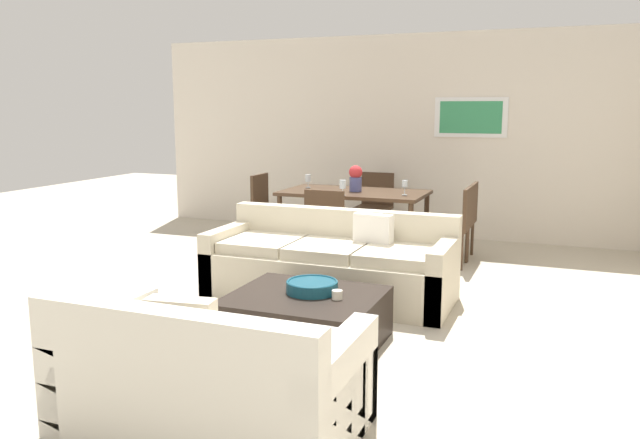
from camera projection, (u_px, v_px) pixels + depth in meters
name	position (u px, v px, depth m)	size (l,w,h in m)	color
ground_plane	(327.00, 309.00, 5.55)	(18.00, 18.00, 0.00)	#BCB29E
back_wall_unit	(443.00, 137.00, 8.43)	(8.40, 0.09, 2.70)	silver
sofa_beige	(331.00, 266.00, 5.84)	(2.23, 0.90, 0.78)	beige
loveseat_white	(209.00, 379.00, 3.42)	(1.60, 0.90, 0.78)	silver
coffee_table	(305.00, 319.00, 4.69)	(1.08, 0.95, 0.38)	black
decorative_bowl	(312.00, 286.00, 4.71)	(0.39, 0.39, 0.09)	navy
candle_jar	(337.00, 295.00, 4.54)	(0.08, 0.08, 0.06)	silver
dining_table	(354.00, 197.00, 7.58)	(1.70, 0.94, 0.75)	#422D1E
dining_chair_right_far	(463.00, 215.00, 7.35)	(0.44, 0.44, 0.88)	#422D1E
dining_chair_head	(375.00, 201.00, 8.42)	(0.44, 0.44, 0.88)	#422D1E
dining_chair_left_far	(268.00, 203.00, 8.26)	(0.44, 0.44, 0.88)	#422D1E
dining_chair_foot	(328.00, 224.00, 6.81)	(0.44, 0.44, 0.88)	#422D1E
dining_chair_right_near	(457.00, 221.00, 6.96)	(0.44, 0.44, 0.88)	#422D1E
wine_glass_right_near	(405.00, 184.00, 7.21)	(0.07, 0.07, 0.17)	silver
wine_glass_left_far	(308.00, 179.00, 7.89)	(0.07, 0.07, 0.16)	silver
wine_glass_foot	(343.00, 185.00, 7.17)	(0.07, 0.07, 0.18)	silver
centerpiece_vase	(356.00, 178.00, 7.54)	(0.16, 0.16, 0.31)	#4C518C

